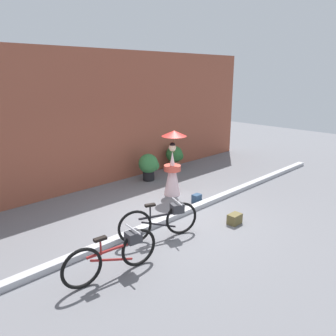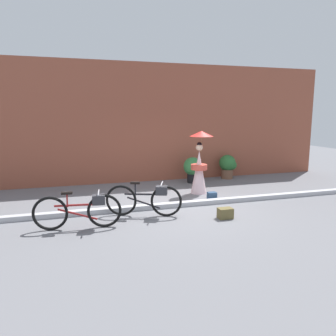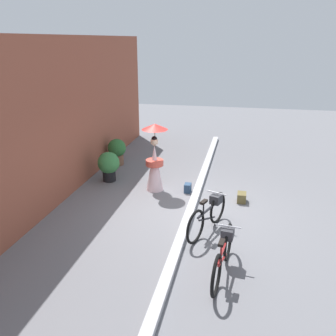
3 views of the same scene
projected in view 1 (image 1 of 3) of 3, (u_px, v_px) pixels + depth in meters
ground_plane at (173, 219)px, 8.06m from camera, size 30.00×30.00×0.00m
building_wall at (90, 120)px, 9.96m from camera, size 14.00×0.40×4.13m
sidewalk_curb at (173, 216)px, 8.05m from camera, size 14.00×0.20×0.12m
bicycle_near_officer at (162, 220)px, 7.01m from camera, size 1.71×0.72×0.83m
bicycle_far_side at (115, 254)px, 5.72m from camera, size 1.82×0.48×0.81m
person_with_parasol at (173, 165)px, 9.43m from camera, size 0.71×0.71×1.89m
potted_plant_by_door at (149, 165)px, 10.83m from camera, size 0.67×0.65×0.89m
potted_plant_small at (175, 157)px, 12.01m from camera, size 0.62×0.61×0.89m
backpack_on_pavement at (197, 199)px, 9.00m from camera, size 0.24×0.18×0.25m
backpack_spare at (235, 219)px, 7.75m from camera, size 0.33×0.23×0.24m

